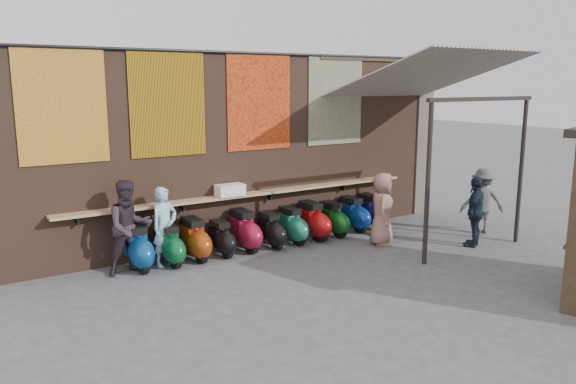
# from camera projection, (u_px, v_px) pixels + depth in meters

# --- Properties ---
(ground) EXTENTS (70.00, 70.00, 0.00)m
(ground) POSITION_uv_depth(u_px,v_px,m) (316.00, 275.00, 10.04)
(ground) COLOR #474749
(ground) RESTS_ON ground
(brick_wall) EXTENTS (10.00, 0.40, 4.00)m
(brick_wall) POSITION_uv_depth(u_px,v_px,m) (242.00, 149.00, 11.88)
(brick_wall) COLOR brown
(brick_wall) RESTS_ON ground
(pier_right) EXTENTS (0.50, 0.50, 4.00)m
(pier_right) POSITION_uv_depth(u_px,v_px,m) (418.00, 137.00, 14.66)
(pier_right) COLOR #4C4238
(pier_right) RESTS_ON ground
(eating_counter) EXTENTS (8.00, 0.32, 0.05)m
(eating_counter) POSITION_uv_depth(u_px,v_px,m) (251.00, 194.00, 11.75)
(eating_counter) COLOR #9E7A51
(eating_counter) RESTS_ON brick_wall
(shelf_box) EXTENTS (0.57, 0.33, 0.23)m
(shelf_box) POSITION_uv_depth(u_px,v_px,m) (230.00, 190.00, 11.42)
(shelf_box) COLOR white
(shelf_box) RESTS_ON eating_counter
(tapestry_redgold) EXTENTS (1.50, 0.02, 2.00)m
(tapestry_redgold) POSITION_uv_depth(u_px,v_px,m) (62.00, 106.00, 9.59)
(tapestry_redgold) COLOR maroon
(tapestry_redgold) RESTS_ON brick_wall
(tapestry_sun) EXTENTS (1.50, 0.02, 2.00)m
(tapestry_sun) POSITION_uv_depth(u_px,v_px,m) (168.00, 104.00, 10.60)
(tapestry_sun) COLOR orange
(tapestry_sun) RESTS_ON brick_wall
(tapestry_orange) EXTENTS (1.50, 0.02, 2.00)m
(tapestry_orange) POSITION_uv_depth(u_px,v_px,m) (259.00, 102.00, 11.67)
(tapestry_orange) COLOR #C14618
(tapestry_orange) RESTS_ON brick_wall
(tapestry_multi) EXTENTS (1.50, 0.02, 2.00)m
(tapestry_multi) POSITION_uv_depth(u_px,v_px,m) (336.00, 100.00, 12.74)
(tapestry_multi) COLOR navy
(tapestry_multi) RESTS_ON brick_wall
(hang_rail) EXTENTS (9.50, 0.06, 0.06)m
(hang_rail) POSITION_uv_depth(u_px,v_px,m) (246.00, 53.00, 11.32)
(hang_rail) COLOR black
(hang_rail) RESTS_ON brick_wall
(scooter_stool_0) EXTENTS (0.39, 0.87, 0.83)m
(scooter_stool_0) POSITION_uv_depth(u_px,v_px,m) (137.00, 248.00, 10.27)
(scooter_stool_0) COLOR navy
(scooter_stool_0) RESTS_ON ground
(scooter_stool_1) EXTENTS (0.36, 0.81, 0.77)m
(scooter_stool_1) POSITION_uv_depth(u_px,v_px,m) (170.00, 245.00, 10.54)
(scooter_stool_1) COLOR #0C5627
(scooter_stool_1) RESTS_ON ground
(scooter_stool_2) EXTENTS (0.38, 0.85, 0.81)m
(scooter_stool_2) POSITION_uv_depth(u_px,v_px,m) (195.00, 240.00, 10.85)
(scooter_stool_2) COLOR #9A360E
(scooter_stool_2) RESTS_ON ground
(scooter_stool_3) EXTENTS (0.33, 0.73, 0.70)m
(scooter_stool_3) POSITION_uv_depth(u_px,v_px,m) (221.00, 239.00, 11.12)
(scooter_stool_3) COLOR black
(scooter_stool_3) RESTS_ON ground
(scooter_stool_4) EXTENTS (0.39, 0.88, 0.83)m
(scooter_stool_4) POSITION_uv_depth(u_px,v_px,m) (244.00, 231.00, 11.45)
(scooter_stool_4) COLOR maroon
(scooter_stool_4) RESTS_ON ground
(scooter_stool_5) EXTENTS (0.34, 0.76, 0.72)m
(scooter_stool_5) POSITION_uv_depth(u_px,v_px,m) (270.00, 230.00, 11.70)
(scooter_stool_5) COLOR black
(scooter_stool_5) RESTS_ON ground
(scooter_stool_6) EXTENTS (0.36, 0.80, 0.76)m
(scooter_stool_6) POSITION_uv_depth(u_px,v_px,m) (292.00, 226.00, 12.01)
(scooter_stool_6) COLOR #1C7159
(scooter_stool_6) RESTS_ON ground
(scooter_stool_7) EXTENTS (0.39, 0.86, 0.82)m
(scooter_stool_7) POSITION_uv_depth(u_px,v_px,m) (313.00, 221.00, 12.29)
(scooter_stool_7) COLOR #A10C0F
(scooter_stool_7) RESTS_ON ground
(scooter_stool_8) EXTENTS (0.36, 0.79, 0.75)m
(scooter_stool_8) POSITION_uv_depth(u_px,v_px,m) (333.00, 219.00, 12.60)
(scooter_stool_8) COLOR #10531A
(scooter_stool_8) RESTS_ON ground
(scooter_stool_9) EXTENTS (0.37, 0.82, 0.78)m
(scooter_stool_9) POSITION_uv_depth(u_px,v_px,m) (353.00, 214.00, 13.01)
(scooter_stool_9) COLOR navy
(scooter_stool_9) RESTS_ON ground
(scooter_stool_10) EXTENTS (0.38, 0.84, 0.80)m
(scooter_stool_10) POSITION_uv_depth(u_px,v_px,m) (371.00, 212.00, 13.26)
(scooter_stool_10) COLOR #191245
(scooter_stool_10) RESTS_ON ground
(diner_left) EXTENTS (0.63, 0.51, 1.50)m
(diner_left) POSITION_uv_depth(u_px,v_px,m) (165.00, 227.00, 10.45)
(diner_left) COLOR #94C1D7
(diner_left) RESTS_ON ground
(diner_right) EXTENTS (0.87, 0.69, 1.71)m
(diner_right) POSITION_uv_depth(u_px,v_px,m) (130.00, 227.00, 10.00)
(diner_right) COLOR #2C222A
(diner_right) RESTS_ON ground
(shopper_navy) EXTENTS (0.95, 0.71, 1.49)m
(shopper_navy) POSITION_uv_depth(u_px,v_px,m) (475.00, 212.00, 11.70)
(shopper_navy) COLOR black
(shopper_navy) RESTS_ON ground
(shopper_grey) EXTENTS (1.11, 1.02, 1.49)m
(shopper_grey) POSITION_uv_depth(u_px,v_px,m) (482.00, 201.00, 12.78)
(shopper_grey) COLOR #515155
(shopper_grey) RESTS_ON ground
(shopper_tan) EXTENTS (0.87, 0.89, 1.55)m
(shopper_tan) POSITION_uv_depth(u_px,v_px,m) (382.00, 209.00, 11.82)
(shopper_tan) COLOR #90635B
(shopper_tan) RESTS_ON ground
(awning_canvas) EXTENTS (3.20, 3.28, 0.97)m
(awning_canvas) POSITION_uv_depth(u_px,v_px,m) (426.00, 75.00, 11.98)
(awning_canvas) COLOR beige
(awning_canvas) RESTS_ON brick_wall
(awning_ledger) EXTENTS (3.30, 0.08, 0.12)m
(awning_ledger) POSITION_uv_depth(u_px,v_px,m) (376.00, 59.00, 13.21)
(awning_ledger) COLOR #33261C
(awning_ledger) RESTS_ON brick_wall
(awning_header) EXTENTS (3.00, 0.08, 0.08)m
(awning_header) POSITION_uv_depth(u_px,v_px,m) (483.00, 99.00, 10.83)
(awning_header) COLOR black
(awning_header) RESTS_ON awning_post_left
(awning_post_left) EXTENTS (0.09, 0.09, 3.10)m
(awning_post_left) POSITION_uv_depth(u_px,v_px,m) (428.00, 184.00, 10.37)
(awning_post_left) COLOR black
(awning_post_left) RESTS_ON ground
(awning_post_right) EXTENTS (0.09, 0.09, 3.10)m
(awning_post_right) POSITION_uv_depth(u_px,v_px,m) (521.00, 171.00, 11.87)
(awning_post_right) COLOR black
(awning_post_right) RESTS_ON ground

